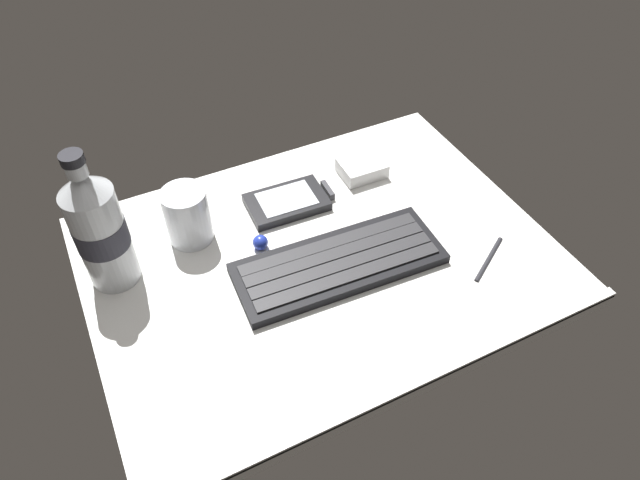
# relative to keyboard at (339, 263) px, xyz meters

# --- Properties ---
(ground_plane) EXTENTS (0.64, 0.48, 0.03)m
(ground_plane) POSITION_rel_keyboard_xyz_m (-0.01, 0.03, -0.02)
(ground_plane) COLOR silver
(keyboard) EXTENTS (0.30, 0.12, 0.02)m
(keyboard) POSITION_rel_keyboard_xyz_m (0.00, 0.00, 0.00)
(keyboard) COLOR black
(keyboard) RESTS_ON ground_plane
(handheld_device) EXTENTS (0.13, 0.08, 0.02)m
(handheld_device) POSITION_rel_keyboard_xyz_m (-0.01, 0.15, -0.00)
(handheld_device) COLOR black
(handheld_device) RESTS_ON ground_plane
(juice_cup) EXTENTS (0.06, 0.06, 0.09)m
(juice_cup) POSITION_rel_keyboard_xyz_m (-0.17, 0.15, 0.03)
(juice_cup) COLOR silver
(juice_cup) RESTS_ON ground_plane
(water_bottle) EXTENTS (0.07, 0.07, 0.21)m
(water_bottle) POSITION_rel_keyboard_xyz_m (-0.28, 0.12, 0.08)
(water_bottle) COLOR silver
(water_bottle) RESTS_ON ground_plane
(charger_block) EXTENTS (0.07, 0.06, 0.02)m
(charger_block) POSITION_rel_keyboard_xyz_m (0.13, 0.16, 0.00)
(charger_block) COLOR white
(charger_block) RESTS_ON ground_plane
(trackball_mouse) EXTENTS (0.02, 0.02, 0.02)m
(trackball_mouse) POSITION_rel_keyboard_xyz_m (-0.08, 0.08, 0.00)
(trackball_mouse) COLOR #2338B2
(trackball_mouse) RESTS_ON ground_plane
(stylus_pen) EXTENTS (0.08, 0.06, 0.01)m
(stylus_pen) POSITION_rel_keyboard_xyz_m (0.20, -0.08, -0.00)
(stylus_pen) COLOR #26262B
(stylus_pen) RESTS_ON ground_plane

